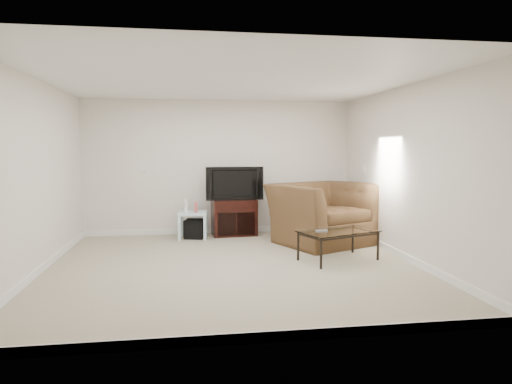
{
  "coord_description": "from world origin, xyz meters",
  "views": [
    {
      "loc": [
        -0.59,
        -6.09,
        1.61
      ],
      "look_at": [
        0.5,
        1.2,
        0.9
      ],
      "focal_mm": 32.0,
      "sensor_mm": 36.0,
      "label": 1
    }
  ],
  "objects": [
    {
      "name": "wall_right",
      "position": [
        2.5,
        0.0,
        1.25
      ],
      "size": [
        0.02,
        5.0,
        2.5
      ],
      "primitive_type": "cube",
      "color": "silver",
      "rests_on": "ground"
    },
    {
      "name": "wall_back",
      "position": [
        0.0,
        2.5,
        1.25
      ],
      "size": [
        5.0,
        0.02,
        2.5
      ],
      "primitive_type": "cube",
      "color": "silver",
      "rests_on": "ground"
    },
    {
      "name": "tv_stand",
      "position": [
        0.24,
        2.28,
        0.33
      ],
      "size": [
        0.84,
        0.61,
        0.67
      ],
      "primitive_type": null,
      "rotation": [
        0.0,
        0.0,
        0.07
      ],
      "color": "black",
      "rests_on": "floor"
    },
    {
      "name": "side_table",
      "position": [
        -0.52,
        2.05,
        0.24
      ],
      "size": [
        0.53,
        0.53,
        0.47
      ],
      "primitive_type": null,
      "rotation": [
        0.0,
        0.0,
        -0.08
      ],
      "color": "#A0B9C7",
      "rests_on": "floor"
    },
    {
      "name": "wall_left",
      "position": [
        -2.5,
        0.0,
        1.25
      ],
      "size": [
        0.02,
        5.0,
        2.5
      ],
      "primitive_type": "cube",
      "color": "silver",
      "rests_on": "ground"
    },
    {
      "name": "game_console",
      "position": [
        -0.63,
        2.04,
        0.58
      ],
      "size": [
        0.05,
        0.16,
        0.22
      ],
      "primitive_type": "cube",
      "rotation": [
        0.0,
        0.0,
        0.02
      ],
      "color": "white",
      "rests_on": "side_table"
    },
    {
      "name": "dvd_player",
      "position": [
        0.25,
        2.24,
        0.55
      ],
      "size": [
        0.48,
        0.35,
        0.06
      ],
      "primitive_type": "cube",
      "rotation": [
        0.0,
        0.0,
        0.07
      ],
      "color": "black",
      "rests_on": "tv_stand"
    },
    {
      "name": "plate_right_switch",
      "position": [
        2.49,
        1.6,
        1.25
      ],
      "size": [
        0.02,
        0.09,
        0.13
      ],
      "primitive_type": "cube",
      "color": "white",
      "rests_on": "wall_right"
    },
    {
      "name": "recliner",
      "position": [
        1.67,
        1.32,
        0.68
      ],
      "size": [
        1.84,
        1.57,
        1.37
      ],
      "primitive_type": "imported",
      "rotation": [
        0.0,
        0.0,
        0.42
      ],
      "color": "brown",
      "rests_on": "floor"
    },
    {
      "name": "television",
      "position": [
        0.25,
        2.25,
        0.97
      ],
      "size": [
        0.99,
        0.24,
        0.61
      ],
      "primitive_type": "imported",
      "rotation": [
        0.0,
        0.0,
        0.05
      ],
      "color": "black",
      "rests_on": "tv_stand"
    },
    {
      "name": "subwoofer",
      "position": [
        -0.48,
        2.07,
        0.17
      ],
      "size": [
        0.4,
        0.4,
        0.33
      ],
      "primitive_type": "cube",
      "rotation": [
        0.0,
        0.0,
        -0.24
      ],
      "color": "black",
      "rests_on": "floor"
    },
    {
      "name": "plate_right_outlet",
      "position": [
        2.49,
        1.3,
        0.3
      ],
      "size": [
        0.02,
        0.08,
        0.12
      ],
      "primitive_type": "cube",
      "color": "white",
      "rests_on": "wall_right"
    },
    {
      "name": "ceiling",
      "position": [
        0.0,
        0.0,
        2.5
      ],
      "size": [
        5.0,
        5.0,
        0.0
      ],
      "primitive_type": "plane",
      "color": "white",
      "rests_on": "ground"
    },
    {
      "name": "remote",
      "position": [
        1.29,
        0.14,
        0.44
      ],
      "size": [
        0.18,
        0.07,
        0.02
      ],
      "primitive_type": "cube",
      "rotation": [
        0.0,
        0.0,
        0.16
      ],
      "color": "#B2B2B7",
      "rests_on": "coffee_table"
    },
    {
      "name": "game_case",
      "position": [
        -0.46,
        2.03,
        0.57
      ],
      "size": [
        0.05,
        0.14,
        0.19
      ],
      "primitive_type": "cube",
      "rotation": [
        0.0,
        0.0,
        0.02
      ],
      "color": "#CC4C4C",
      "rests_on": "side_table"
    },
    {
      "name": "plate_back",
      "position": [
        -1.4,
        2.49,
        1.25
      ],
      "size": [
        0.12,
        0.02,
        0.12
      ],
      "primitive_type": "cube",
      "color": "white",
      "rests_on": "wall_back"
    },
    {
      "name": "floor",
      "position": [
        0.0,
        0.0,
        0.0
      ],
      "size": [
        5.0,
        5.0,
        0.0
      ],
      "primitive_type": "plane",
      "color": "tan",
      "rests_on": "ground"
    },
    {
      "name": "coffee_table",
      "position": [
        1.53,
        0.12,
        0.21
      ],
      "size": [
        1.24,
        0.96,
        0.43
      ],
      "primitive_type": null,
      "rotation": [
        0.0,
        0.0,
        0.36
      ],
      "color": "black",
      "rests_on": "floor"
    }
  ]
}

